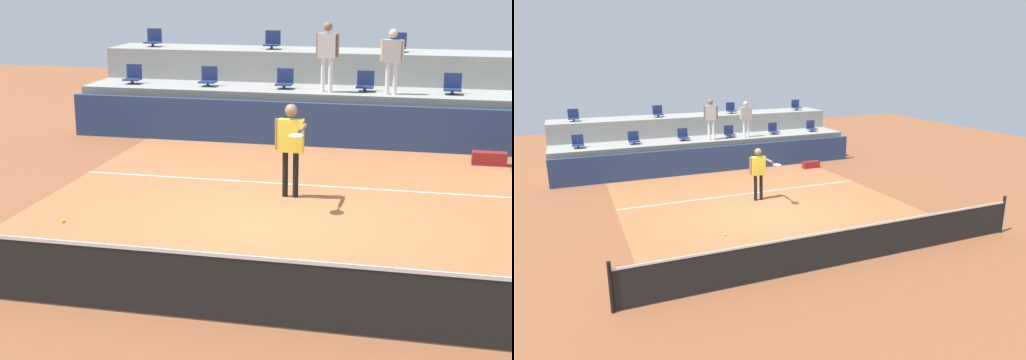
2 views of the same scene
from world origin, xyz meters
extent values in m
plane|color=brown|center=(0.00, 0.00, 0.00)|extent=(40.00, 40.00, 0.00)
cube|color=#A36038|center=(0.00, 1.00, 0.00)|extent=(9.00, 10.00, 0.01)
cube|color=silver|center=(0.00, 2.40, 0.01)|extent=(9.00, 0.06, 0.00)
cube|color=black|center=(0.00, -4.00, 0.46)|extent=(10.40, 0.01, 0.87)
cube|color=white|center=(0.00, -4.00, 0.89)|extent=(10.40, 0.02, 0.05)
cube|color=navy|center=(0.00, 6.00, 0.55)|extent=(13.00, 0.16, 1.10)
cube|color=gray|center=(0.00, 7.30, 0.62)|extent=(13.00, 1.80, 1.25)
cube|color=gray|center=(0.00, 9.10, 1.05)|extent=(13.00, 1.80, 2.10)
cylinder|color=#2D2D33|center=(-5.33, 7.15, 1.30)|extent=(0.08, 0.08, 0.10)
cube|color=navy|center=(-5.33, 7.15, 1.37)|extent=(0.44, 0.40, 0.04)
cube|color=navy|center=(-5.33, 7.33, 1.58)|extent=(0.44, 0.04, 0.38)
cylinder|color=#2D2D33|center=(-3.16, 7.15, 1.30)|extent=(0.08, 0.08, 0.10)
cube|color=navy|center=(-3.16, 7.15, 1.37)|extent=(0.44, 0.40, 0.04)
cube|color=navy|center=(-3.16, 7.33, 1.58)|extent=(0.44, 0.04, 0.38)
cylinder|color=#2D2D33|center=(-1.07, 7.15, 1.30)|extent=(0.08, 0.08, 0.10)
cube|color=navy|center=(-1.07, 7.15, 1.37)|extent=(0.44, 0.40, 0.04)
cube|color=navy|center=(-1.07, 7.33, 1.58)|extent=(0.44, 0.04, 0.38)
cylinder|color=#2D2D33|center=(1.05, 7.15, 1.30)|extent=(0.08, 0.08, 0.10)
cube|color=navy|center=(1.05, 7.15, 1.37)|extent=(0.44, 0.40, 0.04)
cube|color=navy|center=(1.05, 7.33, 1.58)|extent=(0.44, 0.04, 0.38)
cylinder|color=#2D2D33|center=(3.24, 7.15, 1.30)|extent=(0.08, 0.08, 0.10)
cube|color=navy|center=(3.24, 7.15, 1.37)|extent=(0.44, 0.40, 0.04)
cube|color=navy|center=(3.24, 7.33, 1.58)|extent=(0.44, 0.04, 0.38)
cylinder|color=#2D2D33|center=(-5.37, 8.95, 2.15)|extent=(0.08, 0.08, 0.10)
cube|color=navy|center=(-5.37, 8.95, 2.22)|extent=(0.44, 0.40, 0.04)
cube|color=navy|center=(-5.37, 9.13, 2.43)|extent=(0.44, 0.04, 0.38)
cylinder|color=#2D2D33|center=(-1.78, 8.95, 2.15)|extent=(0.08, 0.08, 0.10)
cube|color=navy|center=(-1.78, 8.95, 2.22)|extent=(0.44, 0.40, 0.04)
cube|color=navy|center=(-1.78, 9.13, 2.43)|extent=(0.44, 0.04, 0.38)
cylinder|color=#2D2D33|center=(1.77, 8.95, 2.15)|extent=(0.08, 0.08, 0.10)
cube|color=navy|center=(1.77, 8.95, 2.22)|extent=(0.44, 0.40, 0.04)
cube|color=navy|center=(1.77, 9.13, 2.43)|extent=(0.44, 0.04, 0.38)
cylinder|color=black|center=(0.02, 1.54, 0.45)|extent=(0.11, 0.11, 0.90)
cylinder|color=black|center=(0.22, 1.54, 0.45)|extent=(0.11, 0.11, 0.90)
cube|color=yellow|center=(0.12, 1.54, 1.21)|extent=(0.49, 0.19, 0.64)
sphere|color=#846047|center=(0.12, 1.54, 1.70)|extent=(0.25, 0.25, 0.24)
cylinder|color=#846047|center=(-0.16, 1.55, 1.23)|extent=(0.07, 0.07, 0.60)
cylinder|color=#846047|center=(0.39, 1.25, 1.43)|extent=(0.08, 0.57, 0.07)
cylinder|color=black|center=(0.39, 0.87, 1.43)|extent=(0.04, 0.26, 0.04)
ellipsoid|color=silver|center=(0.38, 0.59, 1.43)|extent=(0.27, 0.33, 0.03)
cylinder|color=white|center=(-0.01, 6.87, 1.69)|extent=(0.13, 0.13, 0.87)
cylinder|color=white|center=(0.19, 6.83, 1.69)|extent=(0.13, 0.13, 0.87)
cube|color=#B2B2B7|center=(0.09, 6.85, 2.43)|extent=(0.50, 0.27, 0.62)
sphere|color=#846047|center=(0.09, 6.85, 2.90)|extent=(0.28, 0.28, 0.24)
cylinder|color=#846047|center=(-0.17, 6.90, 2.45)|extent=(0.08, 0.08, 0.58)
cylinder|color=#846047|center=(0.36, 6.80, 2.45)|extent=(0.08, 0.08, 0.58)
cylinder|color=white|center=(1.63, 6.85, 1.65)|extent=(0.11, 0.11, 0.80)
cylinder|color=white|center=(1.81, 6.85, 1.65)|extent=(0.11, 0.11, 0.80)
cube|color=#B2B2B7|center=(1.72, 6.85, 2.33)|extent=(0.43, 0.19, 0.56)
sphere|color=beige|center=(1.72, 6.85, 2.76)|extent=(0.22, 0.22, 0.22)
cylinder|color=beige|center=(1.47, 6.85, 2.35)|extent=(0.07, 0.07, 0.53)
cylinder|color=beige|center=(1.97, 6.85, 2.35)|extent=(0.07, 0.07, 0.53)
sphere|color=#CCE033|center=(-2.49, -2.71, 0.70)|extent=(0.07, 0.07, 0.07)
cube|color=maroon|center=(4.07, 5.00, 0.15)|extent=(0.76, 0.28, 0.30)
camera|label=1|loc=(2.54, -12.19, 4.20)|focal=52.49mm
camera|label=2|loc=(-5.62, -12.46, 4.78)|focal=32.28mm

